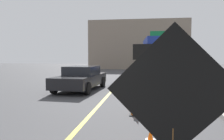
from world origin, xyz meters
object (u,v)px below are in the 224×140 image
at_px(pickup_car, 81,78).
at_px(traffic_cone_mid_lane, 135,104).
at_px(roadwork_sign, 173,94).
at_px(arrow_board_trailer, 146,81).
at_px(box_truck, 158,58).
at_px(highway_guide_sign, 167,43).
at_px(traffic_cone_far_lane, 136,91).

height_order(pickup_car, traffic_cone_mid_lane, pickup_car).
relative_size(roadwork_sign, arrow_board_trailer, 0.86).
xyz_separation_m(arrow_board_trailer, pickup_car, (-3.75, -0.99, 0.22)).
height_order(box_truck, highway_guide_sign, highway_guide_sign).
relative_size(roadwork_sign, traffic_cone_far_lane, 3.19).
xyz_separation_m(arrow_board_trailer, box_truck, (1.02, 4.94, 1.33)).
bearing_deg(traffic_cone_mid_lane, roadwork_sign, -82.24).
bearing_deg(pickup_car, highway_guide_sign, 63.40).
xyz_separation_m(arrow_board_trailer, highway_guide_sign, (2.53, 11.55, 2.94)).
height_order(pickup_car, traffic_cone_far_lane, pickup_car).
xyz_separation_m(traffic_cone_mid_lane, traffic_cone_far_lane, (-0.07, 2.97, -0.02)).
height_order(arrow_board_trailer, traffic_cone_far_lane, arrow_board_trailer).
bearing_deg(traffic_cone_mid_lane, box_truck, 82.45).
bearing_deg(pickup_car, traffic_cone_far_lane, -33.80).
bearing_deg(box_truck, traffic_cone_mid_lane, -97.55).
distance_m(roadwork_sign, traffic_cone_mid_lane, 4.57).
xyz_separation_m(highway_guide_sign, traffic_cone_mid_lane, (-2.97, -17.68, -3.04)).
bearing_deg(highway_guide_sign, arrow_board_trailer, -102.34).
bearing_deg(roadwork_sign, box_truck, 86.78).
bearing_deg(arrow_board_trailer, highway_guide_sign, 77.66).
height_order(traffic_cone_mid_lane, traffic_cone_far_lane, traffic_cone_mid_lane).
height_order(roadwork_sign, traffic_cone_mid_lane, roadwork_sign).
xyz_separation_m(roadwork_sign, traffic_cone_far_lane, (-0.67, 7.37, -1.11)).
xyz_separation_m(highway_guide_sign, traffic_cone_far_lane, (-3.04, -14.71, -3.06)).
bearing_deg(traffic_cone_far_lane, arrow_board_trailer, 80.71).
bearing_deg(highway_guide_sign, traffic_cone_mid_lane, -99.53).
relative_size(pickup_car, highway_guide_sign, 0.94).
distance_m(roadwork_sign, box_truck, 15.50).
distance_m(roadwork_sign, arrow_board_trailer, 10.58).
relative_size(roadwork_sign, traffic_cone_mid_lane, 3.02).
bearing_deg(roadwork_sign, arrow_board_trailer, 90.85).
bearing_deg(highway_guide_sign, roadwork_sign, -96.13).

